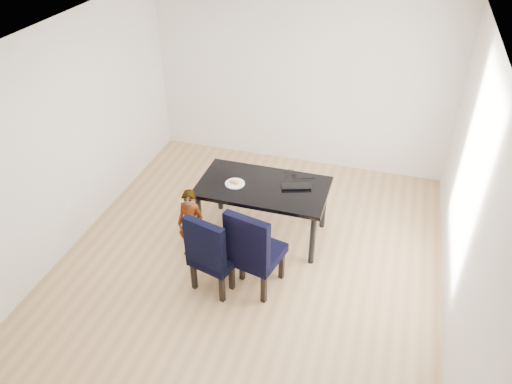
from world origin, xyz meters
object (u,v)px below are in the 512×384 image
(dining_table, at_px, (263,210))
(child, at_px, (191,225))
(plate, at_px, (235,184))
(laptop, at_px, (296,184))
(chair_left, at_px, (217,250))
(chair_right, at_px, (257,247))

(dining_table, distance_m, child, 0.97)
(plate, relative_size, laptop, 0.66)
(chair_left, xyz_separation_m, plate, (-0.11, 0.96, 0.25))
(dining_table, distance_m, laptop, 0.56)
(dining_table, height_order, laptop, laptop)
(laptop, bearing_deg, child, 16.60)
(plate, distance_m, laptop, 0.75)
(plate, xyz_separation_m, laptop, (0.73, 0.19, 0.01))
(chair_left, distance_m, chair_right, 0.44)
(chair_left, height_order, plate, chair_left)
(laptop, bearing_deg, chair_right, 60.39)
(dining_table, relative_size, plate, 6.59)
(child, bearing_deg, laptop, 38.13)
(dining_table, xyz_separation_m, laptop, (0.39, 0.13, 0.39))
(dining_table, height_order, child, child)
(dining_table, xyz_separation_m, chair_left, (-0.23, -1.03, 0.13))
(dining_table, bearing_deg, chair_left, -102.65)
(chair_right, relative_size, plate, 4.47)
(chair_left, height_order, child, chair_left)
(chair_right, bearing_deg, chair_left, -149.70)
(chair_left, bearing_deg, dining_table, 91.97)
(dining_table, distance_m, plate, 0.52)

